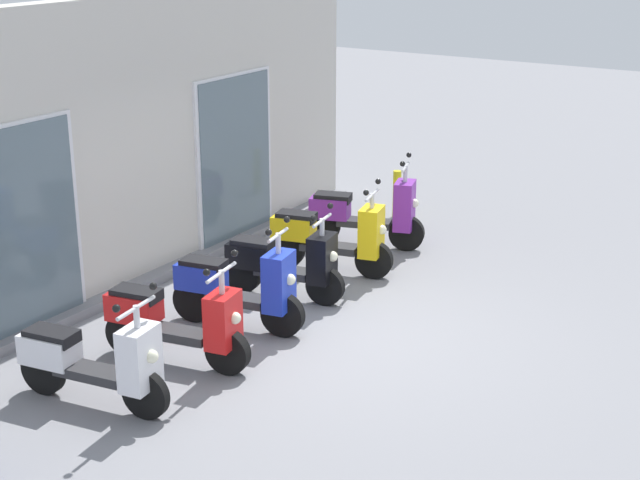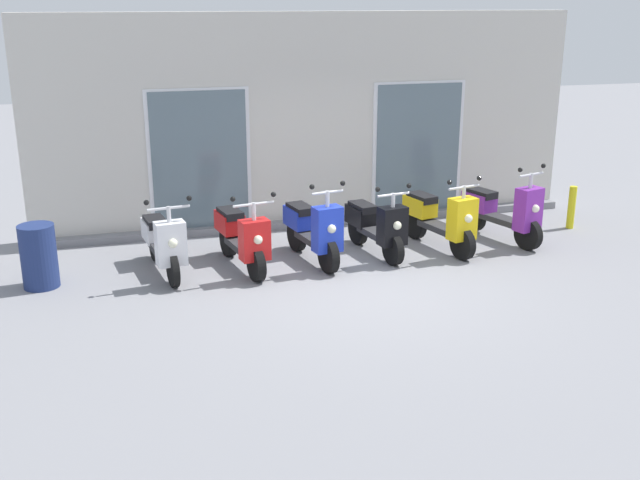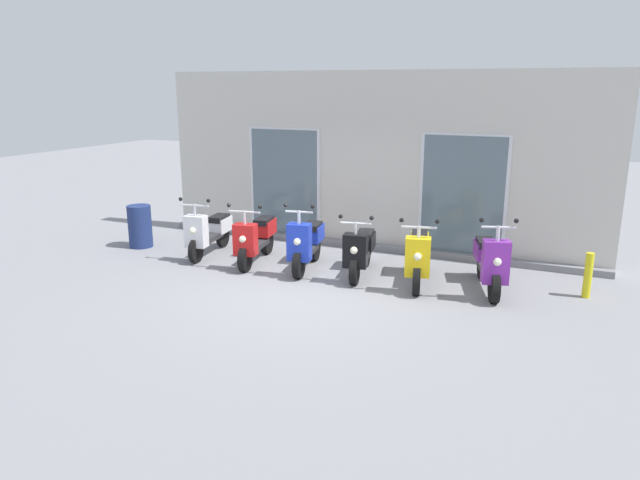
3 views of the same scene
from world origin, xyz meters
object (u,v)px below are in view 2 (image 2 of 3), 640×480
(scooter_purple, at_px, (503,211))
(scooter_yellow, at_px, (440,218))
(scooter_white, at_px, (163,241))
(scooter_blue, at_px, (313,230))
(trash_bin, at_px, (39,256))
(curb_bollard, at_px, (572,207))
(scooter_red, at_px, (241,237))
(scooter_black, at_px, (376,225))

(scooter_purple, bearing_deg, scooter_yellow, -173.80)
(scooter_white, xyz_separation_m, scooter_yellow, (4.05, -0.02, 0.02))
(scooter_blue, relative_size, scooter_purple, 0.97)
(scooter_white, height_order, trash_bin, scooter_white)
(scooter_blue, xyz_separation_m, trash_bin, (-3.66, -0.00, -0.06))
(scooter_purple, relative_size, curb_bollard, 2.26)
(scooter_blue, relative_size, curb_bollard, 2.19)
(scooter_yellow, bearing_deg, scooter_white, 179.66)
(scooter_red, height_order, scooter_black, scooter_red)
(scooter_white, height_order, scooter_purple, scooter_purple)
(scooter_yellow, bearing_deg, scooter_blue, -178.37)
(trash_bin, bearing_deg, scooter_red, 0.26)
(scooter_black, xyz_separation_m, trash_bin, (-4.63, -0.08, -0.02))
(scooter_white, xyz_separation_m, scooter_blue, (2.08, -0.08, 0.02))
(scooter_red, distance_m, scooter_yellow, 2.99)
(scooter_purple, height_order, trash_bin, scooter_purple)
(curb_bollard, distance_m, trash_bin, 8.15)
(scooter_red, height_order, trash_bin, scooter_red)
(scooter_purple, bearing_deg, trash_bin, -178.50)
(scooter_yellow, bearing_deg, scooter_black, 178.46)
(curb_bollard, bearing_deg, scooter_yellow, -170.54)
(curb_bollard, bearing_deg, scooter_blue, -173.95)
(scooter_black, height_order, curb_bollard, scooter_black)
(trash_bin, bearing_deg, scooter_black, 1.03)
(scooter_red, distance_m, scooter_black, 1.99)
(scooter_red, relative_size, scooter_blue, 1.04)
(scooter_yellow, distance_m, curb_bollard, 2.55)
(scooter_blue, relative_size, scooter_yellow, 0.96)
(scooter_blue, height_order, scooter_purple, scooter_purple)
(scooter_yellow, bearing_deg, curb_bollard, 9.46)
(scooter_white, bearing_deg, curb_bollard, 3.44)
(scooter_red, xyz_separation_m, scooter_purple, (4.08, 0.16, 0.02))
(scooter_white, relative_size, scooter_blue, 1.03)
(scooter_black, xyz_separation_m, curb_bollard, (3.51, 0.39, -0.09))
(scooter_black, bearing_deg, trash_bin, -178.97)
(scooter_yellow, relative_size, curb_bollard, 2.28)
(scooter_red, distance_m, curb_bollard, 5.52)
(scooter_blue, xyz_separation_m, scooter_yellow, (1.97, 0.06, -0.00))
(scooter_purple, height_order, curb_bollard, scooter_purple)
(scooter_white, bearing_deg, scooter_yellow, -0.34)
(scooter_black, bearing_deg, scooter_purple, 2.52)
(scooter_purple, bearing_deg, scooter_red, -177.70)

